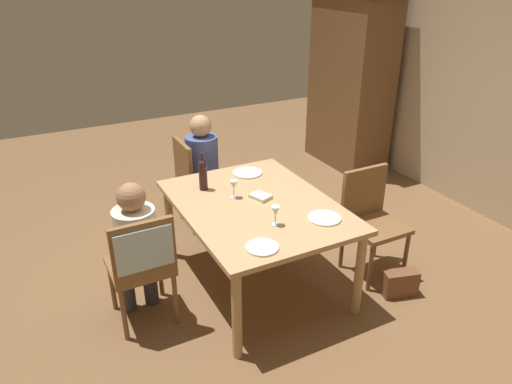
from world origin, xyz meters
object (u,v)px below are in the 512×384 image
chair_far_right (371,214)px  dinner_plate_guest_left (247,173)px  person_woman_host (205,163)px  handbag (400,283)px  armoire_cabinet (351,81)px  person_man_bearded (136,242)px  dinner_plate_guest_right (324,218)px  dinner_plate_host (262,247)px  wine_glass_near_left (275,212)px  wine_bottle_tall_green (203,174)px  wine_glass_centre (234,185)px  chair_near (142,259)px  chair_left_end (195,177)px  dining_table (256,212)px

chair_far_right → dinner_plate_guest_left: 1.14m
person_woman_host → handbag: (1.85, 0.93, -0.56)m
armoire_cabinet → handbag: 3.08m
person_man_bearded → dinner_plate_guest_right: (0.48, 1.29, 0.10)m
dinner_plate_host → dinner_plate_guest_right: size_ratio=0.91×
wine_glass_near_left → dinner_plate_host: wine_glass_near_left is taller
armoire_cabinet → handbag: size_ratio=7.79×
dinner_plate_guest_left → dinner_plate_host: bearing=-21.9°
dinner_plate_host → dinner_plate_guest_left: size_ratio=0.83×
wine_bottle_tall_green → wine_glass_centre: 0.30m
chair_near → chair_far_right: same height
dinner_plate_guest_left → chair_near: bearing=-59.4°
chair_left_end → wine_glass_centre: (0.98, -0.02, 0.32)m
dinner_plate_guest_left → chair_left_end: bearing=-154.0°
armoire_cabinet → person_man_bearded: armoire_cabinet is taller
armoire_cabinet → wine_bottle_tall_green: 2.98m
armoire_cabinet → chair_far_right: (2.14, -1.37, -0.56)m
person_woman_host → dinner_plate_guest_right: person_woman_host is taller
person_woman_host → wine_bottle_tall_green: person_woman_host is taller
chair_far_right → dinner_plate_host: size_ratio=4.11×
armoire_cabinet → dinner_plate_guest_right: (2.33, -1.99, -0.34)m
chair_far_right → wine_glass_centre: chair_far_right is taller
dining_table → armoire_cabinet: bearing=128.9°
armoire_cabinet → chair_near: size_ratio=2.37×
chair_near → person_man_bearded: (-0.15, 0.00, 0.05)m
person_man_bearded → dinner_plate_guest_left: person_man_bearded is taller
armoire_cabinet → dinner_plate_host: 3.60m
chair_far_right → dinner_plate_guest_left: (-0.82, -0.76, 0.22)m
person_woman_host → wine_bottle_tall_green: size_ratio=3.58×
person_man_bearded → handbag: (0.72, 1.92, -0.54)m
chair_left_end → handbag: (1.85, 1.05, -0.42)m
armoire_cabinet → dinner_plate_guest_left: 2.52m
armoire_cabinet → dining_table: size_ratio=1.41×
chair_left_end → handbag: chair_left_end is taller
dinner_plate_host → armoire_cabinet: bearing=133.7°
person_woman_host → wine_glass_near_left: person_woman_host is taller
armoire_cabinet → dinner_plate_host: armoire_cabinet is taller
chair_near → chair_far_right: size_ratio=1.00×
dinner_plate_host → handbag: size_ratio=0.80×
armoire_cabinet → chair_left_end: size_ratio=2.37×
person_woman_host → handbag: person_woman_host is taller
chair_far_right → person_woman_host: bearing=-56.7°
person_man_bearded → dinner_plate_guest_right: person_man_bearded is taller
wine_glass_near_left → dining_table: bearing=175.0°
armoire_cabinet → wine_glass_near_left: bearing=-46.5°
dining_table → chair_near: bearing=-82.6°
wine_glass_centre → dinner_plate_guest_left: bearing=140.9°
chair_near → wine_bottle_tall_green: bearing=39.0°
wine_glass_centre → wine_bottle_tall_green: bearing=-147.9°
person_woman_host → dinner_plate_guest_right: 1.64m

